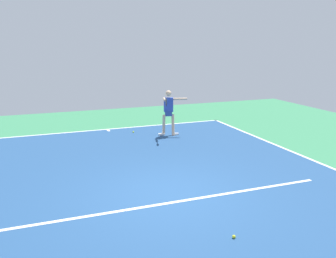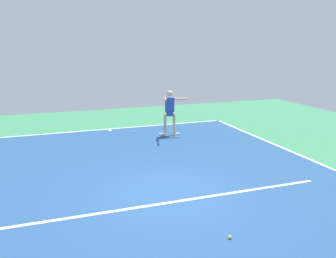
# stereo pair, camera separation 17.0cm
# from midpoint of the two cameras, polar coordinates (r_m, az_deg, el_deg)

# --- Properties ---
(ground_plane) EXTENTS (22.97, 22.97, 0.00)m
(ground_plane) POSITION_cam_midpoint_polar(r_m,az_deg,el_deg) (8.63, -0.68, -10.15)
(ground_plane) COLOR #388456
(court_surface) EXTENTS (10.05, 13.99, 0.00)m
(court_surface) POSITION_cam_midpoint_polar(r_m,az_deg,el_deg) (8.63, -0.68, -10.14)
(court_surface) COLOR navy
(court_surface) RESTS_ON ground_plane
(court_line_baseline_near) EXTENTS (10.05, 0.10, 0.01)m
(court_line_baseline_near) POSITION_cam_midpoint_polar(r_m,az_deg,el_deg) (15.03, -9.79, -0.04)
(court_line_baseline_near) COLOR white
(court_line_baseline_near) RESTS_ON ground_plane
(court_line_sideline_left) EXTENTS (0.10, 13.99, 0.01)m
(court_line_sideline_left) POSITION_cam_midpoint_polar(r_m,az_deg,el_deg) (11.23, 24.04, -5.67)
(court_line_sideline_left) COLOR white
(court_line_sideline_left) RESTS_ON ground_plane
(court_line_service) EXTENTS (7.53, 0.10, 0.01)m
(court_line_service) POSITION_cam_midpoint_polar(r_m,az_deg,el_deg) (8.22, 0.47, -11.36)
(court_line_service) COLOR white
(court_line_service) RESTS_ON ground_plane
(court_line_centre_mark) EXTENTS (0.10, 0.30, 0.01)m
(court_line_centre_mark) POSITION_cam_midpoint_polar(r_m,az_deg,el_deg) (14.84, -9.64, -0.20)
(court_line_centre_mark) COLOR white
(court_line_centre_mark) RESTS_ON ground_plane
(tennis_player) EXTENTS (1.13, 1.15, 1.72)m
(tennis_player) POSITION_cam_midpoint_polar(r_m,az_deg,el_deg) (13.65, -0.25, 3.02)
(tennis_player) COLOR beige
(tennis_player) RESTS_ON ground_plane
(tennis_ball_near_player) EXTENTS (0.07, 0.07, 0.07)m
(tennis_ball_near_player) POSITION_cam_midpoint_polar(r_m,az_deg,el_deg) (6.94, 9.57, -16.29)
(tennis_ball_near_player) COLOR yellow
(tennis_ball_near_player) RESTS_ON ground_plane
(tennis_ball_by_sideline) EXTENTS (0.07, 0.07, 0.07)m
(tennis_ball_by_sideline) POSITION_cam_midpoint_polar(r_m,az_deg,el_deg) (14.32, -5.79, -0.45)
(tennis_ball_by_sideline) COLOR #CCE033
(tennis_ball_by_sideline) RESTS_ON ground_plane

